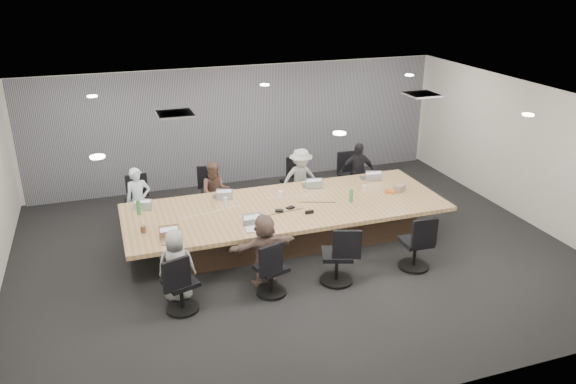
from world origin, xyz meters
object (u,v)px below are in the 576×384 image
object	(u,v)px
chair_7	(415,246)
bottle_clear	(226,203)
chair_1	(212,196)
laptop_4	(171,241)
person_5	(265,250)
laptop_1	(221,197)
person_0	(139,200)
conference_table	(286,222)
bottle_green_right	(351,196)
person_3	(357,173)
laptop_3	(369,178)
chair_3	(350,179)
canvas_bag	(400,188)
chair_2	(295,185)
laptop_2	(310,185)
snack_packet	(390,191)
person_1	(215,192)
chair_5	(271,272)
chair_6	(337,259)
chair_0	(138,206)
laptop_0	(141,207)
laptop_5	(255,229)
person_2	(301,180)
mug_brown	(143,229)
stapler	(309,212)
chair_4	(181,287)
bottle_green_left	(139,207)
person_4	(177,265)

from	to	relation	value
chair_7	bottle_clear	distance (m)	3.50
chair_1	laptop_4	size ratio (longest dim) A/B	2.50
laptop_4	person_5	xyz separation A→B (m)	(1.43, -0.55, -0.13)
laptop_1	person_0	bearing A→B (deg)	-6.31
conference_table	bottle_green_right	size ratio (longest dim) A/B	24.20
person_3	laptop_3	distance (m)	0.55
chair_3	person_3	size ratio (longest dim) A/B	0.58
chair_7	canvas_bag	world-z (taller)	canvas_bag
chair_2	laptop_3	bearing A→B (deg)	127.40
chair_3	person_5	xyz separation A→B (m)	(-2.94, -3.05, 0.23)
bottle_green_right	person_5	bearing A→B (deg)	-151.44
laptop_2	snack_packet	size ratio (longest dim) A/B	1.72
conference_table	canvas_bag	distance (m)	2.41
person_1	laptop_2	world-z (taller)	person_1
chair_5	chair_6	distance (m)	1.14
chair_0	chair_2	world-z (taller)	chair_2
canvas_bag	laptop_4	bearing A→B (deg)	-170.76
snack_packet	chair_0	bearing A→B (deg)	159.72
laptop_0	chair_5	bearing A→B (deg)	138.23
laptop_5	canvas_bag	world-z (taller)	canvas_bag
person_2	laptop_1	bearing A→B (deg)	-160.98
chair_1	chair_6	xyz separation A→B (m)	(1.38, -3.40, 0.02)
laptop_0	person_3	bearing A→B (deg)	-160.33
chair_0	snack_packet	xyz separation A→B (m)	(4.75, -1.76, 0.36)
bottle_green_right	mug_brown	distance (m)	3.87
chair_2	person_5	world-z (taller)	person_5
chair_3	stapler	xyz separation A→B (m)	(-1.84, -2.19, 0.37)
laptop_3	chair_3	bearing A→B (deg)	-78.94
chair_0	chair_4	size ratio (longest dim) A/B	1.00
chair_5	chair_4	bearing A→B (deg)	162.97
chair_4	chair_6	world-z (taller)	chair_6
person_0	bottle_green_left	xyz separation A→B (m)	(-0.05, -0.86, 0.22)
chair_6	person_5	world-z (taller)	person_5
chair_3	stapler	size ratio (longest dim) A/B	4.94
chair_3	laptop_1	world-z (taller)	chair_3
mug_brown	chair_4	bearing A→B (deg)	-74.51
bottle_clear	snack_packet	distance (m)	3.28
laptop_2	snack_packet	world-z (taller)	snack_packet
chair_6	laptop_3	size ratio (longest dim) A/B	2.43
person_4	snack_packet	bearing A→B (deg)	-151.52
mug_brown	stapler	xyz separation A→B (m)	(2.93, -0.18, -0.03)
person_5	person_1	bearing A→B (deg)	-89.18
bottle_green_left	snack_packet	xyz separation A→B (m)	(4.81, -0.54, -0.11)
mug_brown	chair_1	bearing A→B (deg)	51.85
chair_3	laptop_5	distance (m)	3.88
chair_1	chair_4	xyz separation A→B (m)	(-1.19, -3.40, -0.01)
chair_2	laptop_1	xyz separation A→B (m)	(-1.85, -0.90, 0.32)
conference_table	chair_3	xyz separation A→B (m)	(2.11, 1.70, -0.00)
chair_2	person_1	bearing A→B (deg)	-7.80
chair_6	person_3	distance (m)	3.55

